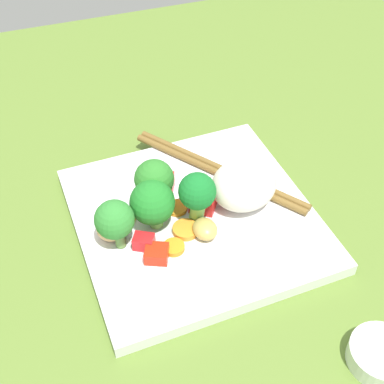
{
  "coord_description": "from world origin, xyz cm",
  "views": [
    {
      "loc": [
        -14.22,
        -38.89,
        45.31
      ],
      "look_at": [
        0.26,
        1.55,
        3.57
      ],
      "focal_mm": 49.53,
      "sensor_mm": 36.0,
      "label": 1
    }
  ],
  "objects_px": {
    "rice_mound": "(245,187)",
    "sauce_cup": "(381,355)",
    "square_plate": "(194,219)",
    "broccoli_floret_3": "(154,180)",
    "carrot_slice_0": "(177,208)",
    "chopstick_pair": "(219,170)"
  },
  "relations": [
    {
      "from": "carrot_slice_0",
      "to": "sauce_cup",
      "type": "xyz_separation_m",
      "value": [
        0.12,
        -0.23,
        -0.01
      ]
    },
    {
      "from": "rice_mound",
      "to": "sauce_cup",
      "type": "bearing_deg",
      "value": -78.93
    },
    {
      "from": "carrot_slice_0",
      "to": "sauce_cup",
      "type": "bearing_deg",
      "value": -63.14
    },
    {
      "from": "sauce_cup",
      "to": "square_plate",
      "type": "bearing_deg",
      "value": 114.86
    },
    {
      "from": "broccoli_floret_3",
      "to": "chopstick_pair",
      "type": "bearing_deg",
      "value": 17.26
    },
    {
      "from": "square_plate",
      "to": "sauce_cup",
      "type": "bearing_deg",
      "value": -65.14
    },
    {
      "from": "square_plate",
      "to": "chopstick_pair",
      "type": "relative_size",
      "value": 1.27
    },
    {
      "from": "broccoli_floret_3",
      "to": "sauce_cup",
      "type": "distance_m",
      "value": 0.29
    },
    {
      "from": "broccoli_floret_3",
      "to": "chopstick_pair",
      "type": "xyz_separation_m",
      "value": [
        0.09,
        0.03,
        -0.04
      ]
    },
    {
      "from": "carrot_slice_0",
      "to": "chopstick_pair",
      "type": "xyz_separation_m",
      "value": [
        0.07,
        0.04,
        0.0
      ]
    },
    {
      "from": "chopstick_pair",
      "to": "sauce_cup",
      "type": "distance_m",
      "value": 0.28
    },
    {
      "from": "broccoli_floret_3",
      "to": "carrot_slice_0",
      "type": "height_order",
      "value": "broccoli_floret_3"
    },
    {
      "from": "rice_mound",
      "to": "square_plate",
      "type": "bearing_deg",
      "value": 176.61
    },
    {
      "from": "square_plate",
      "to": "broccoli_floret_3",
      "type": "relative_size",
      "value": 4.02
    },
    {
      "from": "broccoli_floret_3",
      "to": "sauce_cup",
      "type": "height_order",
      "value": "broccoli_floret_3"
    },
    {
      "from": "rice_mound",
      "to": "carrot_slice_0",
      "type": "height_order",
      "value": "rice_mound"
    },
    {
      "from": "carrot_slice_0",
      "to": "broccoli_floret_3",
      "type": "bearing_deg",
      "value": 145.54
    },
    {
      "from": "chopstick_pair",
      "to": "sauce_cup",
      "type": "bearing_deg",
      "value": 154.41
    },
    {
      "from": "rice_mound",
      "to": "sauce_cup",
      "type": "xyz_separation_m",
      "value": [
        0.04,
        -0.22,
        -0.03
      ]
    },
    {
      "from": "carrot_slice_0",
      "to": "chopstick_pair",
      "type": "relative_size",
      "value": 0.12
    },
    {
      "from": "rice_mound",
      "to": "carrot_slice_0",
      "type": "relative_size",
      "value": 3.08
    },
    {
      "from": "square_plate",
      "to": "sauce_cup",
      "type": "relative_size",
      "value": 4.37
    }
  ]
}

